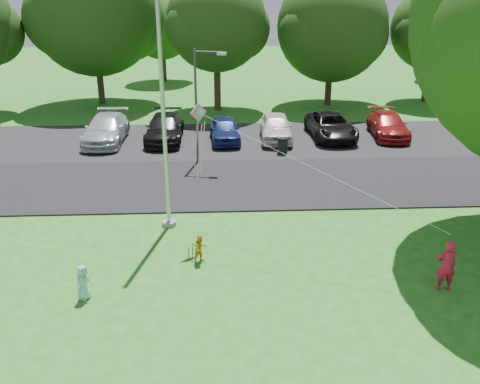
{
  "coord_description": "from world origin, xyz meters",
  "views": [
    {
      "loc": [
        -1.89,
        -12.1,
        7.99
      ],
      "look_at": [
        -1.07,
        4.0,
        1.6
      ],
      "focal_mm": 40.0,
      "sensor_mm": 36.0,
      "label": 1
    }
  ],
  "objects_px": {
    "woman": "(446,266)",
    "kite": "(206,129)",
    "street_lamp": "(200,96)",
    "child_yellow": "(201,248)",
    "child_blue": "(83,282)",
    "flagpole": "(163,108)",
    "trash_can": "(283,146)"
  },
  "relations": [
    {
      "from": "child_yellow",
      "to": "child_blue",
      "type": "height_order",
      "value": "child_blue"
    },
    {
      "from": "street_lamp",
      "to": "child_yellow",
      "type": "height_order",
      "value": "street_lamp"
    },
    {
      "from": "kite",
      "to": "trash_can",
      "type": "bearing_deg",
      "value": 35.33
    },
    {
      "from": "flagpole",
      "to": "child_blue",
      "type": "xyz_separation_m",
      "value": [
        -1.94,
        -4.55,
        -3.67
      ]
    },
    {
      "from": "woman",
      "to": "kite",
      "type": "height_order",
      "value": "kite"
    },
    {
      "from": "woman",
      "to": "kite",
      "type": "distance_m",
      "value": 8.03
    },
    {
      "from": "kite",
      "to": "woman",
      "type": "bearing_deg",
      "value": -61.77
    },
    {
      "from": "child_blue",
      "to": "kite",
      "type": "xyz_separation_m",
      "value": [
        3.31,
        3.58,
        3.2
      ]
    },
    {
      "from": "trash_can",
      "to": "woman",
      "type": "bearing_deg",
      "value": -77.01
    },
    {
      "from": "flagpole",
      "to": "child_yellow",
      "type": "height_order",
      "value": "flagpole"
    },
    {
      "from": "street_lamp",
      "to": "kite",
      "type": "distance_m",
      "value": 7.84
    },
    {
      "from": "woman",
      "to": "trash_can",
      "type": "bearing_deg",
      "value": -73.04
    },
    {
      "from": "child_yellow",
      "to": "street_lamp",
      "type": "bearing_deg",
      "value": 58.96
    },
    {
      "from": "woman",
      "to": "child_blue",
      "type": "relative_size",
      "value": 1.49
    },
    {
      "from": "street_lamp",
      "to": "child_blue",
      "type": "height_order",
      "value": "street_lamp"
    },
    {
      "from": "trash_can",
      "to": "kite",
      "type": "xyz_separation_m",
      "value": [
        -3.62,
        -8.97,
        3.28
      ]
    },
    {
      "from": "flagpole",
      "to": "street_lamp",
      "type": "relative_size",
      "value": 1.91
    },
    {
      "from": "child_blue",
      "to": "kite",
      "type": "distance_m",
      "value": 5.84
    },
    {
      "from": "flagpole",
      "to": "child_yellow",
      "type": "bearing_deg",
      "value": -66.68
    },
    {
      "from": "woman",
      "to": "child_yellow",
      "type": "distance_m",
      "value": 7.01
    },
    {
      "from": "street_lamp",
      "to": "flagpole",
      "type": "bearing_deg",
      "value": -84.53
    },
    {
      "from": "child_blue",
      "to": "woman",
      "type": "bearing_deg",
      "value": -58.28
    },
    {
      "from": "flagpole",
      "to": "street_lamp",
      "type": "bearing_deg",
      "value": 81.31
    },
    {
      "from": "trash_can",
      "to": "child_yellow",
      "type": "relative_size",
      "value": 0.92
    },
    {
      "from": "woman",
      "to": "child_blue",
      "type": "bearing_deg",
      "value": 3.71
    },
    {
      "from": "child_yellow",
      "to": "kite",
      "type": "bearing_deg",
      "value": 51.19
    },
    {
      "from": "flagpole",
      "to": "woman",
      "type": "height_order",
      "value": "flagpole"
    },
    {
      "from": "trash_can",
      "to": "child_yellow",
      "type": "distance_m",
      "value": 11.35
    },
    {
      "from": "street_lamp",
      "to": "child_blue",
      "type": "bearing_deg",
      "value": -90.52
    },
    {
      "from": "woman",
      "to": "child_yellow",
      "type": "bearing_deg",
      "value": -11.88
    },
    {
      "from": "woman",
      "to": "kite",
      "type": "bearing_deg",
      "value": -25.11
    },
    {
      "from": "trash_can",
      "to": "woman",
      "type": "distance_m",
      "value": 12.93
    }
  ]
}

